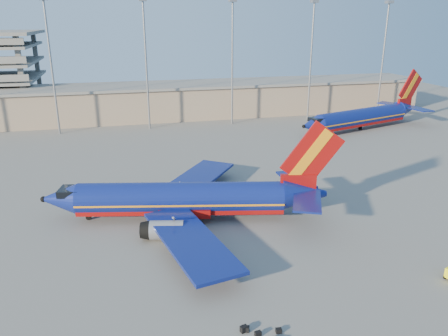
# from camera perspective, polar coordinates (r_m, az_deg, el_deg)

# --- Properties ---
(ground) EXTENTS (220.00, 220.00, 0.00)m
(ground) POSITION_cam_1_polar(r_m,az_deg,el_deg) (61.56, -1.20, -4.33)
(ground) COLOR slate
(ground) RESTS_ON ground
(terminal_building) EXTENTS (122.00, 16.00, 8.50)m
(terminal_building) POSITION_cam_1_polar(r_m,az_deg,el_deg) (117.12, -2.90, 9.02)
(terminal_building) COLOR gray
(terminal_building) RESTS_ON ground
(light_mast_row) EXTENTS (101.60, 1.60, 28.65)m
(light_mast_row) POSITION_cam_1_polar(r_m,az_deg,el_deg) (102.92, -4.47, 15.06)
(light_mast_row) COLOR gray
(light_mast_row) RESTS_ON ground
(aircraft_main) EXTENTS (37.17, 35.36, 12.75)m
(aircraft_main) POSITION_cam_1_polar(r_m,az_deg,el_deg) (55.39, -4.74, -4.05)
(aircraft_main) COLOR navy
(aircraft_main) RESTS_ON ground
(aircraft_second) EXTENTS (37.03, 19.18, 12.93)m
(aircraft_second) POSITION_cam_1_polar(r_m,az_deg,el_deg) (106.51, 17.84, 6.42)
(aircraft_second) COLOR navy
(aircraft_second) RESTS_ON ground
(luggage_pile) EXTENTS (3.33, 2.73, 0.53)m
(luggage_pile) POSITION_cam_1_polar(r_m,az_deg,el_deg) (37.63, 4.73, -20.80)
(luggage_pile) COLOR black
(luggage_pile) RESTS_ON ground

